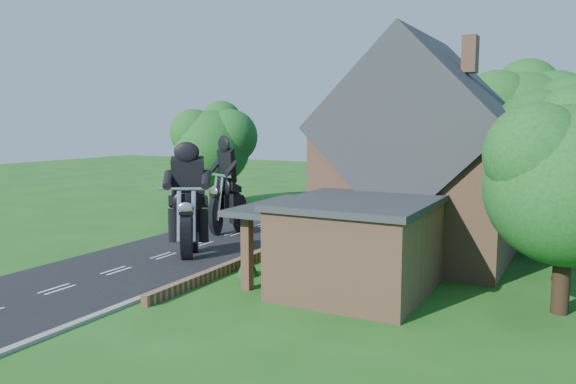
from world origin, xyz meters
The scene contains 18 objects.
ground centered at (0.00, 0.00, 0.00)m, with size 120.00×120.00×0.00m, color #1B5317.
road centered at (0.00, 0.00, 0.01)m, with size 7.00×80.00×0.02m, color black.
kerb centered at (3.65, 0.00, 0.06)m, with size 0.30×80.00×0.12m, color gray.
garden_wall centered at (4.30, 5.00, 0.20)m, with size 0.30×22.00×0.40m, color #96684C.
house centered at (10.49, 6.00, 4.34)m, with size 9.54×8.64×10.24m.
annex centered at (9.87, -0.80, 1.77)m, with size 7.05×5.94×3.44m.
tree_house_right centered at (16.65, 8.62, 5.19)m, with size 6.51×6.00×8.40m.
tree_behind_house centered at (14.18, 16.14, 6.23)m, with size 7.81×7.20×10.08m.
tree_behind_left centered at (8.16, 17.13, 5.73)m, with size 6.94×6.40×9.16m.
tree_far_road centered at (-6.86, 14.11, 4.84)m, with size 6.08×5.60×7.84m.
shrub_a centered at (5.30, -1.00, 0.55)m, with size 0.90×0.90×1.10m, color #133D1B.
shrub_b centered at (5.30, 1.50, 0.55)m, with size 0.90×0.90×1.10m, color #133D1B.
shrub_c centered at (5.30, 4.00, 0.55)m, with size 0.90×0.90×1.10m, color #133D1B.
shrub_d centered at (5.30, 9.00, 0.55)m, with size 0.90×0.90×1.10m, color #133D1B.
shrub_e centered at (5.30, 11.50, 0.55)m, with size 0.90×0.90×1.10m, color #133D1B.
shrub_f centered at (5.30, 14.00, 0.55)m, with size 0.90×0.90×1.10m, color #133D1B.
motorcycle_lead centered at (1.14, 0.51, 0.80)m, with size 0.44×1.72×1.60m, color black, non-canonical shape.
motorcycle_follow centered at (-0.30, 5.79, 0.83)m, with size 0.45×1.78×1.65m, color black, non-canonical shape.
Camera 1 is at (17.32, -19.93, 6.25)m, focal length 35.00 mm.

